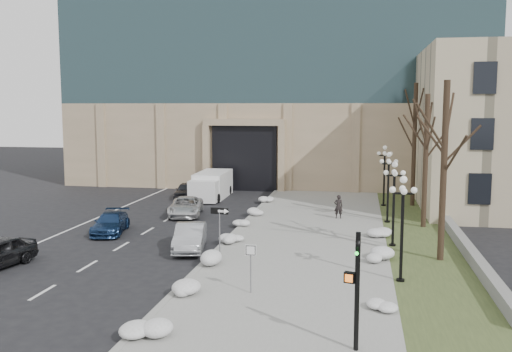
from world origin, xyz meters
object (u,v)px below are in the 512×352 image
(lamppost_a, at_px, (402,215))
(lamppost_d, at_px, (384,167))
(car_c, at_px, (111,223))
(car_b, at_px, (190,237))
(car_d, at_px, (186,206))
(car_e, at_px, (186,190))
(keep_sign, at_px, (251,258))
(traffic_signal, at_px, (356,294))
(lamppost_c, at_px, (388,178))
(pedestrian, at_px, (338,207))
(one_way_sign, at_px, (222,217))
(lamppost_b, at_px, (394,192))
(box_truck, at_px, (211,186))

(lamppost_a, xyz_separation_m, lamppost_d, (0.00, 19.50, 0.00))
(car_c, bearing_deg, lamppost_a, -34.49)
(car_b, relative_size, car_d, 0.91)
(car_e, xyz_separation_m, keep_sign, (10.19, -23.71, 0.92))
(traffic_signal, bearing_deg, lamppost_d, 101.38)
(lamppost_c, bearing_deg, pedestrian, 167.98)
(car_e, xyz_separation_m, one_way_sign, (7.74, -18.54, 1.54))
(car_c, xyz_separation_m, lamppost_a, (16.82, -7.07, 2.44))
(car_b, distance_m, car_c, 6.80)
(keep_sign, height_order, lamppost_c, lamppost_c)
(car_b, xyz_separation_m, lamppost_a, (10.80, -3.92, 2.36))
(pedestrian, bearing_deg, lamppost_b, 106.48)
(lamppost_a, relative_size, lamppost_d, 1.00)
(lamppost_c, height_order, lamppost_d, same)
(box_truck, xyz_separation_m, traffic_signal, (12.30, -28.88, 0.89))
(lamppost_a, relative_size, lamppost_c, 1.00)
(car_c, height_order, lamppost_b, lamppost_b)
(car_e, xyz_separation_m, pedestrian, (13.11, -7.24, 0.27))
(car_e, height_order, lamppost_b, lamppost_b)
(car_c, height_order, one_way_sign, one_way_sign)
(pedestrian, relative_size, lamppost_a, 0.34)
(car_c, distance_m, car_d, 6.86)
(car_d, relative_size, lamppost_b, 1.00)
(one_way_sign, bearing_deg, lamppost_c, 57.88)
(one_way_sign, xyz_separation_m, traffic_signal, (6.72, -10.01, -0.26))
(car_e, relative_size, traffic_signal, 0.98)
(traffic_signal, bearing_deg, car_b, 143.04)
(box_truck, distance_m, keep_sign, 25.36)
(pedestrian, bearing_deg, car_c, 18.19)
(car_b, xyz_separation_m, box_truck, (-3.40, 17.34, 0.33))
(car_d, distance_m, lamppost_b, 15.74)
(car_d, bearing_deg, lamppost_a, -54.79)
(car_c, bearing_deg, one_way_sign, -41.39)
(car_c, distance_m, lamppost_a, 18.41)
(pedestrian, relative_size, lamppost_d, 0.34)
(keep_sign, height_order, traffic_signal, traffic_signal)
(car_e, relative_size, pedestrian, 2.37)
(car_b, bearing_deg, lamppost_b, 2.32)
(box_truck, bearing_deg, car_c, -101.94)
(car_b, relative_size, pedestrian, 2.69)
(traffic_signal, bearing_deg, lamppost_c, 100.13)
(car_d, relative_size, pedestrian, 2.94)
(pedestrian, relative_size, traffic_signal, 0.41)
(car_c, xyz_separation_m, car_d, (2.84, 6.24, 0.03))
(lamppost_c, relative_size, lamppost_d, 1.00)
(lamppost_b, bearing_deg, traffic_signal, -97.66)
(lamppost_b, bearing_deg, one_way_sign, -154.51)
(keep_sign, relative_size, lamppost_d, 0.45)
(lamppost_b, relative_size, lamppost_c, 1.00)
(car_d, relative_size, lamppost_a, 1.00)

